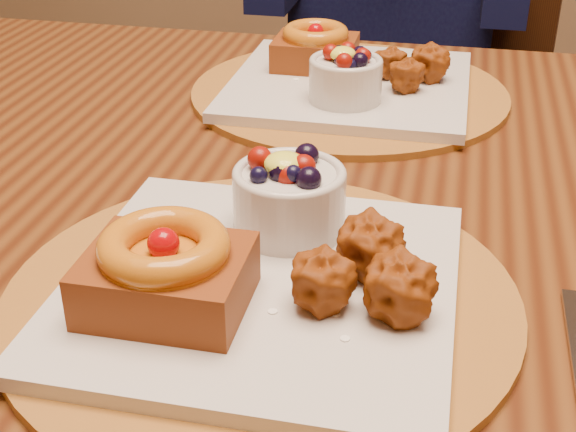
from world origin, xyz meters
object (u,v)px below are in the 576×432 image
at_px(place_setting_near, 259,268).
at_px(place_setting_far, 347,80).
at_px(chair_far, 425,87).
at_px(dining_table, 314,242).

height_order(place_setting_near, place_setting_far, place_setting_near).
height_order(place_setting_near, chair_far, chair_far).
xyz_separation_m(dining_table, chair_far, (0.07, 0.91, -0.15)).
xyz_separation_m(dining_table, place_setting_near, (-0.00, -0.22, 0.10)).
relative_size(dining_table, chair_far, 1.67).
bearing_deg(place_setting_far, place_setting_near, -90.09).
xyz_separation_m(place_setting_far, chair_far, (0.07, 0.69, -0.25)).
height_order(dining_table, chair_far, chair_far).
bearing_deg(dining_table, place_setting_far, 90.55).
distance_m(place_setting_near, chair_far, 1.15).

